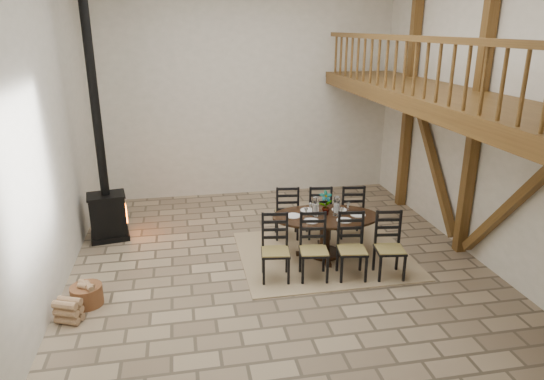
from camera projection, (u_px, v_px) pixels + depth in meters
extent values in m
plane|color=tan|center=(280.00, 266.00, 8.35)|extent=(8.00, 8.00, 0.00)
cube|color=silver|center=(245.00, 91.00, 11.27)|extent=(7.00, 0.02, 5.00)
cube|color=silver|center=(384.00, 216.00, 3.83)|extent=(7.00, 0.02, 5.00)
cube|color=silver|center=(41.00, 131.00, 6.93)|extent=(0.02, 8.00, 5.00)
cube|color=silver|center=(483.00, 115.00, 8.17)|extent=(0.02, 8.00, 5.00)
cube|color=brown|center=(477.00, 115.00, 8.15)|extent=(0.18, 0.18, 5.00)
cube|color=brown|center=(410.00, 96.00, 10.48)|extent=(0.18, 0.18, 5.00)
cube|color=brown|center=(515.00, 202.00, 7.34)|extent=(0.14, 2.16, 2.54)
cube|color=brown|center=(433.00, 160.00, 9.67)|extent=(0.14, 2.16, 2.54)
cube|color=brown|center=(479.00, 98.00, 8.06)|extent=(0.20, 7.80, 0.20)
cube|color=brown|center=(442.00, 96.00, 7.92)|extent=(1.60, 7.80, 0.12)
cube|color=brown|center=(402.00, 103.00, 7.83)|extent=(0.18, 7.80, 0.22)
cube|color=brown|center=(407.00, 38.00, 7.51)|extent=(0.09, 7.60, 0.09)
cube|color=brown|center=(405.00, 66.00, 7.64)|extent=(0.06, 7.60, 0.86)
cube|color=tan|center=(324.00, 255.00, 8.74)|extent=(3.00, 2.50, 0.02)
ellipsoid|color=black|center=(326.00, 216.00, 8.50)|extent=(2.02, 1.39, 0.04)
cylinder|color=black|center=(325.00, 237.00, 8.63)|extent=(0.19, 0.19, 0.70)
cylinder|color=black|center=(324.00, 253.00, 8.73)|extent=(0.58, 0.58, 0.06)
cube|color=olive|center=(275.00, 252.00, 7.76)|extent=(0.51, 0.49, 0.04)
cube|color=black|center=(275.00, 266.00, 7.84)|extent=(0.49, 0.49, 0.48)
cube|color=black|center=(275.00, 230.00, 7.85)|extent=(0.39, 0.10, 0.62)
cube|color=olive|center=(314.00, 251.00, 7.79)|extent=(0.51, 0.49, 0.04)
cube|color=black|center=(313.00, 265.00, 7.87)|extent=(0.49, 0.49, 0.48)
cube|color=black|center=(313.00, 230.00, 7.88)|extent=(0.39, 0.10, 0.62)
cube|color=olive|center=(352.00, 250.00, 7.82)|extent=(0.51, 0.49, 0.04)
cube|color=black|center=(351.00, 264.00, 7.90)|extent=(0.49, 0.49, 0.48)
cube|color=black|center=(351.00, 229.00, 7.91)|extent=(0.39, 0.10, 0.62)
cube|color=olive|center=(390.00, 249.00, 7.85)|extent=(0.51, 0.49, 0.04)
cube|color=black|center=(389.00, 264.00, 7.93)|extent=(0.49, 0.49, 0.48)
cube|color=black|center=(388.00, 228.00, 7.94)|extent=(0.39, 0.10, 0.62)
cube|color=olive|center=(287.00, 214.00, 9.34)|extent=(0.51, 0.49, 0.04)
cube|color=black|center=(287.00, 226.00, 9.42)|extent=(0.49, 0.49, 0.48)
cube|color=black|center=(288.00, 203.00, 9.06)|extent=(0.39, 0.10, 0.62)
cube|color=olive|center=(319.00, 213.00, 9.37)|extent=(0.51, 0.49, 0.04)
cube|color=black|center=(318.00, 225.00, 9.45)|extent=(0.49, 0.49, 0.48)
cube|color=black|center=(321.00, 202.00, 9.09)|extent=(0.39, 0.10, 0.62)
cube|color=olive|center=(350.00, 212.00, 9.40)|extent=(0.51, 0.49, 0.04)
cube|color=black|center=(350.00, 225.00, 9.48)|extent=(0.49, 0.49, 0.48)
cube|color=black|center=(353.00, 202.00, 9.12)|extent=(0.39, 0.10, 0.62)
cube|color=white|center=(326.00, 215.00, 8.50)|extent=(1.53, 0.92, 0.01)
cube|color=white|center=(326.00, 211.00, 8.47)|extent=(0.96, 0.44, 0.18)
cylinder|color=white|center=(315.00, 207.00, 8.43)|extent=(0.12, 0.12, 0.34)
cylinder|color=white|center=(337.00, 206.00, 8.45)|extent=(0.12, 0.12, 0.34)
cylinder|color=white|center=(315.00, 211.00, 8.46)|extent=(0.06, 0.06, 0.16)
cylinder|color=white|center=(336.00, 211.00, 8.48)|extent=(0.06, 0.06, 0.16)
imported|color=#4C723F|center=(326.00, 203.00, 8.48)|extent=(0.25, 0.19, 0.43)
cube|color=black|center=(110.00, 236.00, 9.43)|extent=(0.78, 0.65, 0.11)
cube|color=black|center=(108.00, 215.00, 9.29)|extent=(0.72, 0.59, 0.76)
cube|color=#FF590C|center=(126.00, 213.00, 9.40)|extent=(0.07, 0.30, 0.30)
cube|color=black|center=(106.00, 195.00, 9.16)|extent=(0.77, 0.64, 0.04)
cylinder|color=black|center=(93.00, 84.00, 8.50)|extent=(0.16, 0.16, 4.09)
cylinder|color=brown|center=(87.00, 295.00, 7.16)|extent=(0.46, 0.46, 0.30)
cube|color=tan|center=(85.00, 284.00, 7.10)|extent=(0.25, 0.25, 0.09)
cube|color=tan|center=(69.00, 311.00, 6.72)|extent=(0.41, 0.35, 0.36)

